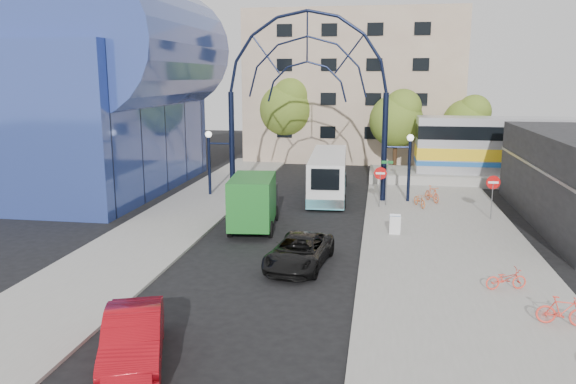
% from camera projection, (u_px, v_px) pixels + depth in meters
% --- Properties ---
extents(ground, '(120.00, 120.00, 0.00)m').
position_uv_depth(ground, '(263.00, 269.00, 23.66)').
color(ground, black).
rests_on(ground, ground).
extents(sidewalk_east, '(8.00, 56.00, 0.12)m').
position_uv_depth(sidewalk_east, '(448.00, 249.00, 26.25)').
color(sidewalk_east, gray).
rests_on(sidewalk_east, ground).
extents(plaza_west, '(5.00, 50.00, 0.12)m').
position_uv_depth(plaza_west, '(168.00, 225.00, 30.48)').
color(plaza_west, gray).
rests_on(plaza_west, ground).
extents(gateway_arch, '(13.64, 0.44, 12.10)m').
position_uv_depth(gateway_arch, '(307.00, 67.00, 35.46)').
color(gateway_arch, black).
rests_on(gateway_arch, ground).
extents(stop_sign, '(0.80, 0.07, 2.50)m').
position_uv_depth(stop_sign, '(380.00, 177.00, 34.09)').
color(stop_sign, slate).
rests_on(stop_sign, sidewalk_east).
extents(do_not_enter_sign, '(0.76, 0.07, 2.48)m').
position_uv_depth(do_not_enter_sign, '(493.00, 187.00, 31.18)').
color(do_not_enter_sign, slate).
rests_on(do_not_enter_sign, sidewalk_east).
extents(street_name_sign, '(0.70, 0.70, 2.80)m').
position_uv_depth(street_name_sign, '(387.00, 173.00, 34.58)').
color(street_name_sign, slate).
rests_on(street_name_sign, sidewalk_east).
extents(sandwich_board, '(0.55, 0.61, 0.99)m').
position_uv_depth(sandwich_board, '(395.00, 222.00, 28.40)').
color(sandwich_board, white).
rests_on(sandwich_board, sidewalk_east).
extents(transit_hall, '(16.50, 18.00, 14.50)m').
position_uv_depth(transit_hall, '(92.00, 95.00, 39.23)').
color(transit_hall, '#304594').
rests_on(transit_hall, ground).
extents(apartment_block, '(20.00, 12.10, 14.00)m').
position_uv_depth(apartment_block, '(354.00, 86.00, 55.72)').
color(apartment_block, tan).
rests_on(apartment_block, ground).
extents(tree_north_a, '(4.48, 4.48, 7.00)m').
position_uv_depth(tree_north_a, '(398.00, 118.00, 46.81)').
color(tree_north_a, '#382314').
rests_on(tree_north_a, ground).
extents(tree_north_b, '(5.12, 5.12, 8.00)m').
position_uv_depth(tree_north_b, '(288.00, 106.00, 52.13)').
color(tree_north_b, '#382314').
rests_on(tree_north_b, ground).
extents(tree_north_c, '(4.16, 4.16, 6.50)m').
position_uv_depth(tree_north_c, '(468.00, 121.00, 47.86)').
color(tree_north_c, '#382314').
rests_on(tree_north_c, ground).
extents(city_bus, '(2.90, 10.51, 2.85)m').
position_uv_depth(city_bus, '(328.00, 174.00, 38.16)').
color(city_bus, silver).
rests_on(city_bus, ground).
extents(green_truck, '(2.69, 5.96, 2.92)m').
position_uv_depth(green_truck, '(254.00, 201.00, 29.89)').
color(green_truck, black).
rests_on(green_truck, ground).
extents(black_suv, '(2.79, 5.06, 1.34)m').
position_uv_depth(black_suv, '(299.00, 251.00, 23.91)').
color(black_suv, black).
rests_on(black_suv, ground).
extents(red_sedan, '(3.07, 4.81, 1.50)m').
position_uv_depth(red_sedan, '(133.00, 338.00, 15.86)').
color(red_sedan, maroon).
rests_on(red_sedan, ground).
extents(bike_near_a, '(1.07, 1.71, 0.85)m').
position_uv_depth(bike_near_a, '(420.00, 200.00, 34.46)').
color(bike_near_a, orange).
rests_on(bike_near_a, sidewalk_east).
extents(bike_near_b, '(1.15, 1.74, 1.02)m').
position_uv_depth(bike_near_b, '(432.00, 194.00, 35.78)').
color(bike_near_b, '#D7572B').
rests_on(bike_near_b, sidewalk_east).
extents(bike_far_a, '(1.65, 0.91, 0.82)m').
position_uv_depth(bike_far_a, '(506.00, 279.00, 21.08)').
color(bike_far_a, '#EF412F').
rests_on(bike_far_a, sidewalk_east).
extents(bike_far_b, '(1.65, 0.64, 0.97)m').
position_uv_depth(bike_far_b, '(563.00, 311.00, 18.01)').
color(bike_far_b, '#E73C2E').
rests_on(bike_far_b, sidewalk_east).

